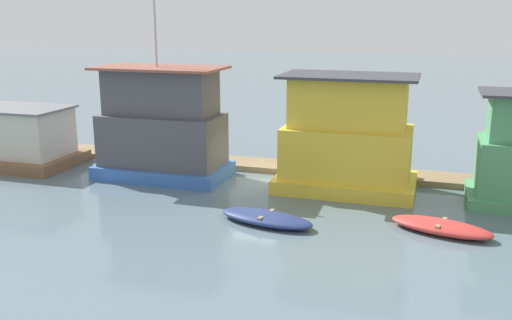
{
  "coord_description": "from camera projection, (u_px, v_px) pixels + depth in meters",
  "views": [
    {
      "loc": [
        7.66,
        -25.38,
        7.91
      ],
      "look_at": [
        0.0,
        -1.0,
        1.4
      ],
      "focal_mm": 40.0,
      "sensor_mm": 36.0,
      "label": 1
    }
  ],
  "objects": [
    {
      "name": "mooring_post_far_right",
      "position": [
        115.0,
        148.0,
        31.34
      ],
      "size": [
        0.3,
        0.3,
        1.62
      ],
      "primitive_type": "cylinder",
      "color": "brown",
      "rests_on": "ground_plane"
    },
    {
      "name": "houseboat_brown",
      "position": [
        13.0,
        138.0,
        30.81
      ],
      "size": [
        6.81,
        4.16,
        3.16
      ],
      "color": "brown",
      "rests_on": "ground_plane"
    },
    {
      "name": "houseboat_blue",
      "position": [
        162.0,
        128.0,
        28.11
      ],
      "size": [
        6.43,
        3.5,
        9.04
      ],
      "color": "#3866B7",
      "rests_on": "ground_plane"
    },
    {
      "name": "mooring_post_centre",
      "position": [
        116.0,
        149.0,
        31.34
      ],
      "size": [
        0.26,
        0.26,
        1.57
      ],
      "primitive_type": "cylinder",
      "color": "#846B4C",
      "rests_on": "ground_plane"
    },
    {
      "name": "houseboat_yellow",
      "position": [
        347.0,
        139.0,
        26.1
      ],
      "size": [
        6.34,
        3.98,
        5.34
      ],
      "color": "gold",
      "rests_on": "ground_plane"
    },
    {
      "name": "dinghy_red",
      "position": [
        441.0,
        227.0,
        21.26
      ],
      "size": [
        4.0,
        2.34,
        0.48
      ],
      "color": "red",
      "rests_on": "ground_plane"
    },
    {
      "name": "dinghy_navy",
      "position": [
        266.0,
        218.0,
        22.21
      ],
      "size": [
        4.11,
        2.21,
        0.45
      ],
      "color": "navy",
      "rests_on": "ground_plane"
    },
    {
      "name": "dock_walkway",
      "position": [
        277.0,
        166.0,
        30.1
      ],
      "size": [
        42.4,
        2.05,
        0.3
      ],
      "primitive_type": "cube",
      "color": "#846B4C",
      "rests_on": "ground_plane"
    },
    {
      "name": "ground_plane",
      "position": [
        262.0,
        183.0,
        27.64
      ],
      "size": [
        200.0,
        200.0,
        0.0
      ],
      "primitive_type": "plane",
      "color": "slate"
    }
  ]
}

